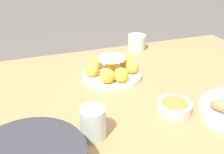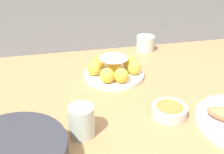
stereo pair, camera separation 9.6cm
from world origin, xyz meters
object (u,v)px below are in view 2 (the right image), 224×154
Objects in this scene: sauce_bowl at (169,111)px; cup_far at (82,121)px; cake_plate at (114,69)px; dining_table at (110,119)px; cup_near at (145,43)px.

cup_far is (0.27, 0.03, 0.03)m from sauce_bowl.
cake_plate is 0.31m from sauce_bowl.
cake_plate is 2.17× the size of sauce_bowl.
dining_table is 6.51× the size of cake_plate.
dining_table is 16.84× the size of cup_far.
sauce_bowl is (-0.11, 0.29, -0.02)m from cake_plate.
cake_plate reaches higher than sauce_bowl.
dining_table is 0.20m from cake_plate.
cake_plate is 2.58× the size of cup_far.
sauce_bowl is 1.19× the size of cup_far.
cup_near is (-0.26, -0.39, 0.13)m from dining_table.
dining_table is 0.49m from cup_near.
cup_far is at bearing 6.31° from sauce_bowl.
cake_plate is at bearing -117.26° from cup_far.
sauce_bowl is at bearing 138.23° from dining_table.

